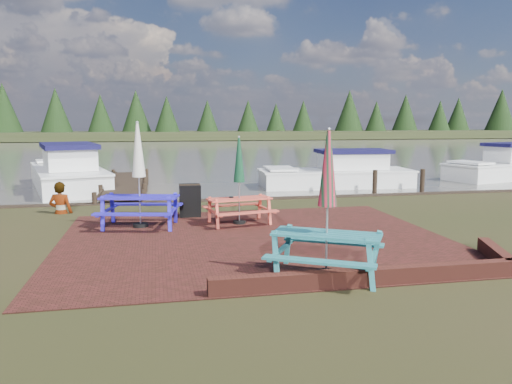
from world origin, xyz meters
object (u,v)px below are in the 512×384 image
object	(u,v)px
chalkboard	(190,201)
jetty	(126,184)
picnic_table_teal	(327,226)
person	(59,182)
boat_jetty	(68,174)
picnic_table_blue	(139,191)
picnic_table_red	(239,194)
boat_near	(339,175)
boat_far	(505,167)

from	to	relation	value
chalkboard	jetty	bearing A→B (deg)	108.68
picnic_table_teal	person	distance (m)	9.43
boat_jetty	person	world-z (taller)	person
picnic_table_blue	picnic_table_red	bearing A→B (deg)	10.39
picnic_table_red	boat_near	size ratio (longest dim) A/B	0.34
chalkboard	jetty	world-z (taller)	chalkboard
chalkboard	boat_far	distance (m)	18.39
picnic_table_red	picnic_table_blue	xyz separation A→B (m)	(-2.62, 0.09, 0.13)
boat_jetty	boat_near	distance (m)	11.93
jetty	person	world-z (taller)	person
picnic_table_blue	boat_far	bearing A→B (deg)	39.28
boat_near	person	size ratio (longest dim) A/B	3.63
picnic_table_red	picnic_table_blue	size ratio (longest dim) A/B	0.86
picnic_table_teal	boat_jetty	distance (m)	15.97
chalkboard	person	bearing A→B (deg)	161.08
picnic_table_teal	boat_jetty	xyz separation A→B (m)	(-6.70, 14.49, -0.46)
picnic_table_teal	person	world-z (taller)	picnic_table_teal
picnic_table_red	boat_far	size ratio (longest dim) A/B	0.35
boat_far	person	size ratio (longest dim) A/B	3.57
boat_jetty	picnic_table_blue	bearing A→B (deg)	-86.14
picnic_table_blue	jetty	world-z (taller)	picnic_table_blue
jetty	boat_near	bearing A→B (deg)	-2.34
boat_near	person	xyz separation A→B (m)	(-10.93, -5.45, 0.60)
picnic_table_blue	person	bearing A→B (deg)	146.32
picnic_table_teal	person	size ratio (longest dim) A/B	1.38
picnic_table_red	boat_jetty	bearing A→B (deg)	111.62
boat_far	picnic_table_red	bearing A→B (deg)	106.16
jetty	chalkboard	bearing A→B (deg)	-73.26
picnic_table_blue	chalkboard	xyz separation A→B (m)	(1.37, 1.06, -0.46)
chalkboard	boat_far	xyz separation A→B (m)	(16.54, 8.04, -0.10)
picnic_table_red	boat_far	xyz separation A→B (m)	(15.29, 9.19, -0.42)
picnic_table_blue	person	xyz separation A→B (m)	(-2.42, 2.50, -0.00)
boat_jetty	picnic_table_teal	bearing A→B (deg)	-80.43
boat_near	person	bearing A→B (deg)	119.86
jetty	boat_near	distance (m)	9.34
boat_jetty	boat_near	xyz separation A→B (m)	(11.83, -1.61, -0.11)
boat_near	boat_far	size ratio (longest dim) A/B	1.02
boat_near	boat_far	distance (m)	9.47
picnic_table_blue	person	world-z (taller)	picnic_table_blue
picnic_table_red	picnic_table_blue	distance (m)	2.62
boat_far	person	xyz separation A→B (m)	(-20.33, -6.60, 0.55)
boat_jetty	boat_far	xyz separation A→B (m)	(21.22, -0.46, -0.06)
chalkboard	boat_near	distance (m)	9.93
chalkboard	boat_near	xyz separation A→B (m)	(7.14, 6.89, -0.15)
picnic_table_teal	picnic_table_blue	distance (m)	5.98
boat_far	boat_near	bearing A→B (deg)	82.13
picnic_table_teal	person	xyz separation A→B (m)	(-5.80, 7.43, 0.03)
picnic_table_teal	person	bearing A→B (deg)	158.02
jetty	boat_jetty	world-z (taller)	boat_jetty
picnic_table_teal	chalkboard	distance (m)	6.33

